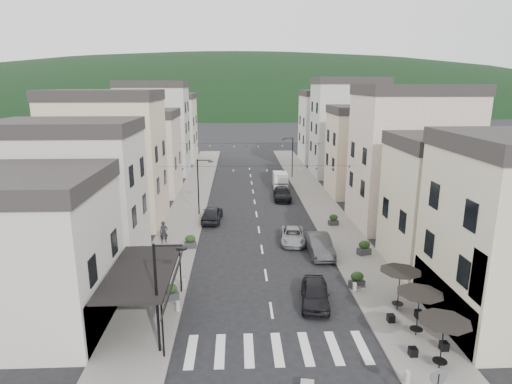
# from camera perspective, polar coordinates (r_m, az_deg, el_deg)

# --- Properties ---
(ground) EXTENTS (700.00, 700.00, 0.00)m
(ground) POSITION_cam_1_polar(r_m,az_deg,el_deg) (22.28, 3.39, -23.11)
(ground) COLOR black
(ground) RESTS_ON ground
(sidewalk_left) EXTENTS (4.00, 76.00, 0.12)m
(sidewalk_left) POSITION_cam_1_polar(r_m,az_deg,el_deg) (51.70, -8.58, -1.04)
(sidewalk_left) COLOR slate
(sidewalk_left) RESTS_ON ground
(sidewalk_right) EXTENTS (4.00, 76.00, 0.12)m
(sidewalk_right) POSITION_cam_1_polar(r_m,az_deg,el_deg) (52.27, 8.00, -0.85)
(sidewalk_right) COLOR slate
(sidewalk_right) RESTS_ON ground
(hill_backdrop) EXTENTS (640.00, 360.00, 70.00)m
(hill_backdrop) POSITION_cam_1_polar(r_m,az_deg,el_deg) (317.91, -2.24, 11.73)
(hill_backdrop) COLOR black
(hill_backdrop) RESTS_ON ground
(boutique_awning) EXTENTS (3.77, 7.50, 3.28)m
(boutique_awning) POSITION_cam_1_polar(r_m,az_deg,el_deg) (25.43, -14.47, -10.38)
(boutique_awning) COLOR black
(boutique_awning) RESTS_ON ground
(buildings_row_left) EXTENTS (10.20, 54.16, 14.00)m
(buildings_row_left) POSITION_cam_1_polar(r_m,az_deg,el_deg) (57.24, -15.24, 6.29)
(buildings_row_left) COLOR #BCB8AC
(buildings_row_left) RESTS_ON ground
(buildings_row_right) EXTENTS (10.20, 54.16, 14.50)m
(buildings_row_right) POSITION_cam_1_polar(r_m,az_deg,el_deg) (57.12, 14.35, 6.53)
(buildings_row_right) COLOR beige
(buildings_row_right) RESTS_ON ground
(cafe_terrace) EXTENTS (2.50, 8.10, 2.53)m
(cafe_terrace) POSITION_cam_1_polar(r_m,az_deg,el_deg) (25.20, 20.96, -13.05)
(cafe_terrace) COLOR black
(cafe_terrace) RESTS_ON ground
(streetlamp_left_near) EXTENTS (1.70, 0.56, 6.00)m
(streetlamp_left_near) POSITION_cam_1_polar(r_m,az_deg,el_deg) (22.25, -12.46, -12.28)
(streetlamp_left_near) COLOR black
(streetlamp_left_near) RESTS_ON ground
(streetlamp_left_far) EXTENTS (1.70, 0.56, 6.00)m
(streetlamp_left_far) POSITION_cam_1_polar(r_m,az_deg,el_deg) (44.87, -7.38, 1.46)
(streetlamp_left_far) COLOR black
(streetlamp_left_far) RESTS_ON ground
(streetlamp_right_far) EXTENTS (1.70, 0.56, 6.00)m
(streetlamp_right_far) POSITION_cam_1_polar(r_m,az_deg,el_deg) (62.88, 4.64, 5.17)
(streetlamp_right_far) COLOR black
(streetlamp_right_far) RESTS_ON ground
(bollards) EXTENTS (11.66, 10.26, 0.60)m
(bollards) POSITION_cam_1_polar(r_m,az_deg,el_deg) (26.63, 2.15, -15.22)
(bollards) COLOR gray
(bollards) RESTS_ON ground
(bunting_near) EXTENTS (19.00, 0.28, 0.62)m
(bunting_near) POSITION_cam_1_polar(r_m,az_deg,el_deg) (40.43, 0.33, 3.00)
(bunting_near) COLOR black
(bunting_near) RESTS_ON ground
(bunting_far) EXTENTS (19.00, 0.28, 0.62)m
(bunting_far) POSITION_cam_1_polar(r_m,az_deg,el_deg) (56.20, -0.50, 6.16)
(bunting_far) COLOR black
(bunting_far) RESTS_ON ground
(parked_car_a) EXTENTS (2.30, 4.49, 1.46)m
(parked_car_a) POSITION_cam_1_polar(r_m,az_deg,el_deg) (27.83, 7.88, -13.25)
(parked_car_a) COLOR black
(parked_car_a) RESTS_ON ground
(parked_car_b) EXTENTS (1.81, 4.95, 1.62)m
(parked_car_b) POSITION_cam_1_polar(r_m,az_deg,el_deg) (35.33, 8.45, -7.02)
(parked_car_b) COLOR #333336
(parked_car_b) RESTS_ON ground
(parked_car_c) EXTENTS (2.48, 4.68, 1.25)m
(parked_car_c) POSITION_cam_1_polar(r_m,az_deg,el_deg) (37.74, 4.93, -5.80)
(parked_car_c) COLOR gray
(parked_car_c) RESTS_ON ground
(parked_car_d) EXTENTS (2.23, 5.06, 1.45)m
(parked_car_d) POSITION_cam_1_polar(r_m,az_deg,el_deg) (51.45, 3.52, -0.22)
(parked_car_d) COLOR black
(parked_car_d) RESTS_ON ground
(parked_car_e) EXTENTS (2.20, 4.82, 1.60)m
(parked_car_e) POSITION_cam_1_polar(r_m,az_deg,el_deg) (43.39, -5.89, -2.90)
(parked_car_e) COLOR black
(parked_car_e) RESTS_ON ground
(delivery_van) EXTENTS (1.93, 4.57, 2.16)m
(delivery_van) POSITION_cam_1_polar(r_m,az_deg,el_deg) (57.17, 3.25, 1.60)
(delivery_van) COLOR silver
(delivery_van) RESTS_ON ground
(pedestrian_a) EXTENTS (0.80, 0.62, 1.95)m
(pedestrian_a) POSITION_cam_1_polar(r_m,az_deg,el_deg) (37.81, -12.19, -5.29)
(pedestrian_a) COLOR black
(pedestrian_a) RESTS_ON sidewalk_left
(pedestrian_b) EXTENTS (1.09, 1.07, 1.77)m
(pedestrian_b) POSITION_cam_1_polar(r_m,az_deg,el_deg) (33.14, -14.75, -8.44)
(pedestrian_b) COLOR #251F29
(pedestrian_b) RESTS_ON sidewalk_left
(planter_la) EXTENTS (1.11, 0.88, 1.09)m
(planter_la) POSITION_cam_1_polar(r_m,az_deg,el_deg) (28.45, -11.32, -12.94)
(planter_la) COLOR #2E2E30
(planter_la) RESTS_ON sidewalk_left
(planter_lb) EXTENTS (1.05, 0.64, 1.12)m
(planter_lb) POSITION_cam_1_polar(r_m,az_deg,el_deg) (36.52, -8.74, -6.55)
(planter_lb) COLOR #2C2C2F
(planter_lb) RESTS_ON sidewalk_left
(planter_ra) EXTENTS (1.14, 0.86, 1.13)m
(planter_ra) POSITION_cam_1_polar(r_m,az_deg,el_deg) (30.22, 13.31, -11.33)
(planter_ra) COLOR #2A2A2D
(planter_ra) RESTS_ON sidewalk_right
(planter_rb) EXTENTS (1.17, 0.84, 1.17)m
(planter_rb) POSITION_cam_1_polar(r_m,az_deg,el_deg) (35.82, 14.22, -7.22)
(planter_rb) COLOR #303033
(planter_rb) RESTS_ON sidewalk_right
(planter_rc) EXTENTS (1.03, 0.69, 1.07)m
(planter_rc) POSITION_cam_1_polar(r_m,az_deg,el_deg) (42.48, 10.29, -3.67)
(planter_rc) COLOR #2E2E30
(planter_rc) RESTS_ON sidewalk_right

